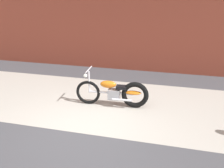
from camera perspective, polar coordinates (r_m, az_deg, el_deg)
ground_plane at (r=5.73m, az=-7.90°, el=-11.00°), size 80.00×80.00×0.00m
sidewalk_slab at (r=7.19m, az=-2.68°, el=-3.96°), size 36.00×3.50×0.01m
motorcycle_orange at (r=6.75m, az=1.12°, el=-1.97°), size 2.01×0.58×1.03m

